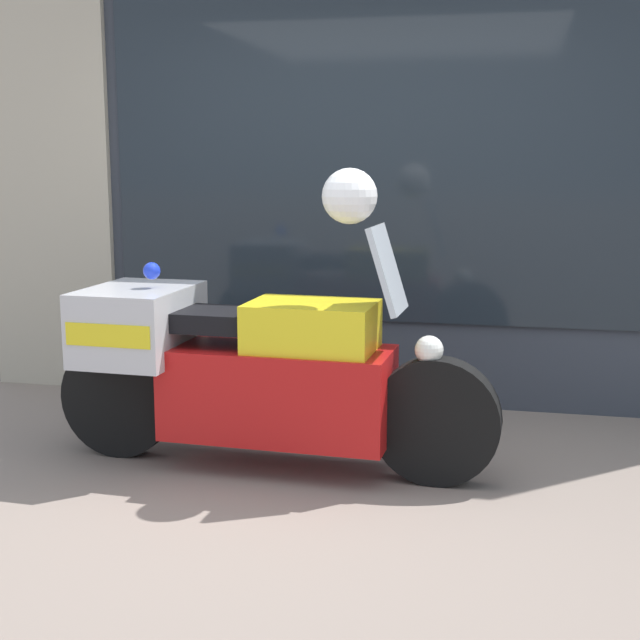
# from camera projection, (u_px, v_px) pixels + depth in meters

# --- Properties ---
(ground_plane) EXTENTS (60.00, 60.00, 0.00)m
(ground_plane) POSITION_uv_depth(u_px,v_px,m) (298.00, 504.00, 4.14)
(ground_plane) COLOR gray
(shop_building) EXTENTS (5.26, 0.55, 3.49)m
(shop_building) POSITION_uv_depth(u_px,v_px,m) (312.00, 132.00, 5.82)
(shop_building) COLOR #333842
(shop_building) RESTS_ON ground
(window_display) EXTENTS (3.91, 0.30, 2.11)m
(window_display) POSITION_uv_depth(u_px,v_px,m) (425.00, 324.00, 5.92)
(window_display) COLOR slate
(window_display) RESTS_ON ground
(paramedic_motorcycle) EXTENTS (2.34, 0.71, 1.27)m
(paramedic_motorcycle) POSITION_uv_depth(u_px,v_px,m) (243.00, 366.00, 4.57)
(paramedic_motorcycle) COLOR black
(paramedic_motorcycle) RESTS_ON ground
(white_helmet) EXTENTS (0.27, 0.27, 0.27)m
(white_helmet) POSITION_uv_depth(u_px,v_px,m) (350.00, 196.00, 4.27)
(white_helmet) COLOR white
(white_helmet) RESTS_ON paramedic_motorcycle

